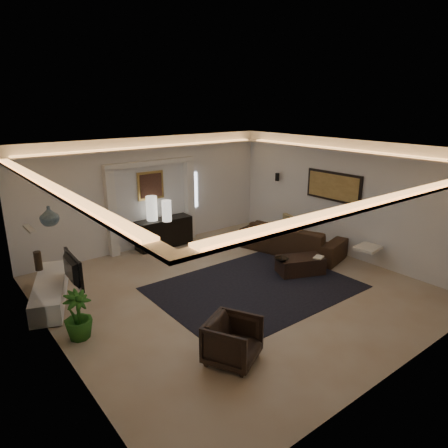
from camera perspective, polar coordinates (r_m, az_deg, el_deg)
floor at (r=8.55m, az=1.43°, el=-9.22°), size 7.00×7.00×0.00m
ceiling at (r=7.73m, az=1.59°, el=10.48°), size 7.00×7.00×0.00m
wall_back at (r=10.86m, az=-10.31°, el=4.34°), size 7.00×0.00×7.00m
wall_front at (r=5.92m, az=23.71°, el=-7.64°), size 7.00×0.00×7.00m
wall_left at (r=6.51m, az=-23.18°, el=-5.36°), size 0.00×7.00×7.00m
wall_right at (r=10.52m, az=16.44°, el=3.51°), size 0.00×7.00×7.00m
cove_soffit at (r=7.76m, az=1.57°, el=8.42°), size 7.00×7.00×0.04m
daylight_slit at (r=11.54m, az=-4.30°, el=4.79°), size 0.25×0.03×1.00m
area_rug at (r=8.65m, az=4.36°, el=-8.90°), size 4.00×3.00×0.01m
pilaster_left at (r=10.39m, az=-15.55°, el=1.43°), size 0.22×0.20×2.20m
pilaster_right at (r=11.42m, az=-4.88°, el=3.36°), size 0.22×0.20×2.20m
alcove_header at (r=10.63m, az=-10.28°, el=8.46°), size 2.52×0.20×0.12m
painting_frame at (r=10.80m, az=-10.29°, el=5.35°), size 0.74×0.04×0.74m
painting_canvas at (r=10.78m, az=-10.23°, el=5.33°), size 0.62×0.02×0.62m
art_panel_frame at (r=10.62m, az=15.15°, el=5.11°), size 0.04×1.64×0.74m
art_panel_gold at (r=10.60m, az=15.07°, el=5.10°), size 0.02×1.50×0.62m
wall_sconce at (r=11.77m, az=7.50°, el=6.57°), size 0.12×0.12×0.22m
wall_niche at (r=7.76m, az=-25.69°, el=-0.62°), size 0.10×0.55×0.04m
console at (r=10.94m, az=-8.44°, el=-1.18°), size 1.52×0.49×0.76m
lamp_left at (r=10.68m, az=-10.13°, el=2.14°), size 0.37×0.37×0.64m
lamp_right at (r=10.54m, az=-8.07°, el=2.04°), size 0.30×0.30×0.55m
media_ledge at (r=8.69m, az=-23.24°, el=-8.61°), size 1.25×2.20×0.40m
tv at (r=8.18m, az=-21.10°, el=-5.95°), size 1.03×0.19×0.59m
figurine at (r=9.16m, az=-24.71°, el=-4.65°), size 0.16×0.16×0.40m
ginger_jar at (r=7.71m, az=-23.37°, el=1.06°), size 0.36×0.36×0.35m
plant at (r=7.19m, az=-19.88°, el=-12.01°), size 0.58×0.58×0.82m
sofa at (r=10.56m, az=9.56°, el=-2.02°), size 2.77×1.68×0.76m
throw_blanket at (r=9.84m, az=19.58°, el=-3.17°), size 0.63×0.55×0.06m
throw_pillow at (r=11.39m, az=8.99°, el=0.32°), size 0.22×0.42×0.40m
coffee_table at (r=9.40m, az=10.69°, el=-5.66°), size 1.15×0.91×0.38m
bowl at (r=9.03m, az=8.08°, el=-4.84°), size 0.31×0.31×0.07m
magazine at (r=9.35m, az=13.17°, el=-4.48°), size 0.29×0.25×0.03m
armchair at (r=6.28m, az=1.24°, el=-16.12°), size 1.00×1.01×0.69m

